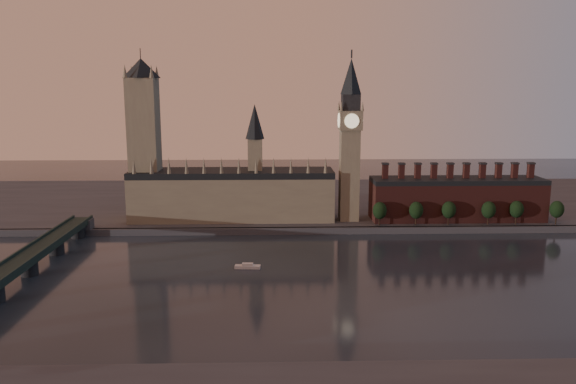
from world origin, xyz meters
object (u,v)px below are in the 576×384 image
Objects in this scene: big_ben at (350,138)px; river_boat at (248,266)px; westminster_bridge at (10,274)px; victoria_tower at (144,134)px.

big_ben is 118.98m from river_boat.
big_ben is 205.83m from westminster_bridge.
victoria_tower is 0.54× the size of westminster_bridge.
river_boat is (-61.40, -85.24, -55.86)m from big_ben.
victoria_tower reaches higher than big_ben.
westminster_bridge is 107.37m from river_boat.
big_ben is at bearing 34.33° from westminster_bridge.
big_ben is (130.00, -5.00, -2.26)m from victoria_tower.
victoria_tower is 127.39m from river_boat.
victoria_tower is 133.21m from westminster_bridge.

